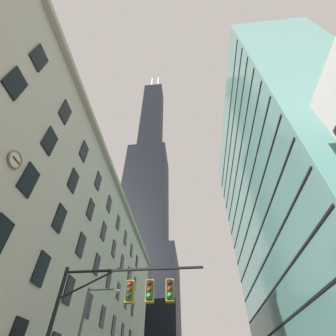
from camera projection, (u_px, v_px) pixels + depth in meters
name	position (u px, v px, depth m)	size (l,w,h in m)	color
station_building	(51.00, 275.00, 31.40)	(16.35, 56.93, 26.10)	beige
dark_skyscraper	(144.00, 221.00, 99.10)	(27.02, 27.02, 183.98)	black
glass_office_midrise	(287.00, 199.00, 43.26)	(14.60, 43.36, 54.90)	slate
traffic_signal_mast	(122.00, 303.00, 11.68)	(7.66, 0.63, 6.58)	black
street_lamppost	(85.00, 334.00, 15.90)	(2.53, 0.32, 7.31)	#47474C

